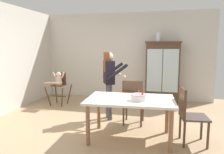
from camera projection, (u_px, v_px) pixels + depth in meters
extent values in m
plane|color=tan|center=(104.00, 127.00, 4.39)|extent=(6.24, 6.24, 0.00)
cube|color=beige|center=(126.00, 56.00, 6.73)|extent=(5.32, 0.06, 2.70)
cube|color=#4C3323|center=(162.00, 73.00, 6.28)|extent=(0.96, 0.42, 1.76)
cube|color=#4C3323|center=(163.00, 42.00, 6.16)|extent=(1.02, 0.48, 0.04)
cube|color=silver|center=(154.00, 71.00, 6.11)|extent=(0.43, 0.01, 1.23)
cube|color=silver|center=(170.00, 71.00, 6.01)|extent=(0.43, 0.01, 1.23)
cube|color=#4C3323|center=(162.00, 70.00, 6.27)|extent=(0.88, 0.36, 0.02)
cylinder|color=white|center=(158.00, 38.00, 6.17)|extent=(0.13, 0.13, 0.22)
cylinder|color=white|center=(158.00, 33.00, 6.15)|extent=(0.07, 0.07, 0.05)
cylinder|color=#4C3323|center=(48.00, 96.00, 5.89)|extent=(0.14, 0.13, 0.56)
cylinder|color=#4C3323|center=(62.00, 97.00, 5.77)|extent=(0.13, 0.14, 0.56)
cylinder|color=#4C3323|center=(56.00, 93.00, 6.31)|extent=(0.13, 0.14, 0.56)
cylinder|color=#4C3323|center=(69.00, 94.00, 6.19)|extent=(0.14, 0.13, 0.56)
cube|color=#4C3323|center=(59.00, 96.00, 6.04)|extent=(0.42, 0.05, 0.02)
cube|color=#4C3323|center=(59.00, 85.00, 6.00)|extent=(0.35, 0.35, 0.02)
cube|color=#4C3323|center=(61.00, 78.00, 6.12)|extent=(0.31, 0.04, 0.34)
cube|color=brown|center=(53.00, 83.00, 5.72)|extent=(0.45, 0.25, 0.02)
cylinder|color=beige|center=(59.00, 81.00, 6.00)|extent=(0.17, 0.17, 0.22)
sphere|color=beige|center=(59.00, 75.00, 5.97)|extent=(0.15, 0.15, 0.15)
cylinder|color=beige|center=(54.00, 75.00, 6.01)|extent=(0.10, 0.05, 0.17)
cylinder|color=beige|center=(63.00, 75.00, 5.94)|extent=(0.10, 0.05, 0.17)
cylinder|color=#47474C|center=(110.00, 102.00, 4.78)|extent=(0.11, 0.11, 0.82)
cylinder|color=#47474C|center=(108.00, 100.00, 4.94)|extent=(0.11, 0.11, 0.82)
cube|color=black|center=(109.00, 72.00, 4.77)|extent=(0.34, 0.41, 0.52)
cube|color=white|center=(113.00, 72.00, 4.79)|extent=(0.03, 0.06, 0.49)
sphere|color=beige|center=(109.00, 57.00, 4.72)|extent=(0.19, 0.19, 0.19)
cube|color=brown|center=(106.00, 62.00, 4.72)|extent=(0.18, 0.22, 0.44)
cylinder|color=black|center=(117.00, 72.00, 4.60)|extent=(0.47, 0.28, 0.37)
sphere|color=beige|center=(124.00, 77.00, 4.65)|extent=(0.08, 0.08, 0.08)
cylinder|color=black|center=(113.00, 70.00, 4.99)|extent=(0.47, 0.28, 0.37)
sphere|color=beige|center=(120.00, 75.00, 5.04)|extent=(0.08, 0.08, 0.08)
cube|color=silver|center=(130.00, 100.00, 3.74)|extent=(1.57, 1.03, 0.04)
cylinder|color=brown|center=(88.00, 125.00, 3.53)|extent=(0.07, 0.07, 0.70)
cylinder|color=brown|center=(171.00, 131.00, 3.30)|extent=(0.07, 0.07, 0.70)
cylinder|color=brown|center=(99.00, 111.00, 4.28)|extent=(0.07, 0.07, 0.70)
cylinder|color=brown|center=(167.00, 115.00, 4.05)|extent=(0.07, 0.07, 0.70)
cylinder|color=white|center=(139.00, 98.00, 3.60)|extent=(0.28, 0.28, 0.10)
cylinder|color=pink|center=(139.00, 94.00, 3.59)|extent=(0.27, 0.27, 0.01)
cylinder|color=#F2E5CC|center=(139.00, 92.00, 3.59)|extent=(0.01, 0.01, 0.06)
cone|color=yellow|center=(139.00, 90.00, 3.58)|extent=(0.02, 0.02, 0.02)
sphere|color=red|center=(142.00, 94.00, 3.54)|extent=(0.04, 0.04, 0.04)
cylinder|color=#4C3323|center=(143.00, 111.00, 4.72)|extent=(0.04, 0.04, 0.45)
cylinder|color=#4C3323|center=(126.00, 110.00, 4.80)|extent=(0.04, 0.04, 0.45)
cylinder|color=#4C3323|center=(141.00, 116.00, 4.36)|extent=(0.04, 0.04, 0.45)
cylinder|color=#4C3323|center=(124.00, 115.00, 4.45)|extent=(0.04, 0.04, 0.45)
cube|color=#473D38|center=(134.00, 102.00, 4.55)|extent=(0.44, 0.44, 0.03)
cube|color=#4C3323|center=(132.00, 93.00, 4.32)|extent=(0.42, 0.04, 0.48)
cylinder|color=#4C3323|center=(142.00, 93.00, 4.28)|extent=(0.03, 0.03, 0.48)
cylinder|color=#4C3323|center=(123.00, 92.00, 4.37)|extent=(0.03, 0.03, 0.48)
cylinder|color=#4C3323|center=(208.00, 136.00, 3.42)|extent=(0.04, 0.04, 0.45)
cylinder|color=#4C3323|center=(201.00, 127.00, 3.78)|extent=(0.04, 0.04, 0.45)
cylinder|color=#4C3323|center=(184.00, 134.00, 3.46)|extent=(0.04, 0.04, 0.45)
cylinder|color=#4C3323|center=(180.00, 126.00, 3.83)|extent=(0.04, 0.04, 0.45)
cube|color=#473D38|center=(194.00, 117.00, 3.59)|extent=(0.48, 0.48, 0.03)
cube|color=#4C3323|center=(183.00, 102.00, 3.58)|extent=(0.08, 0.42, 0.48)
cylinder|color=#4C3323|center=(185.00, 105.00, 3.39)|extent=(0.03, 0.03, 0.48)
cylinder|color=#4C3323|center=(180.00, 99.00, 3.76)|extent=(0.03, 0.03, 0.48)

